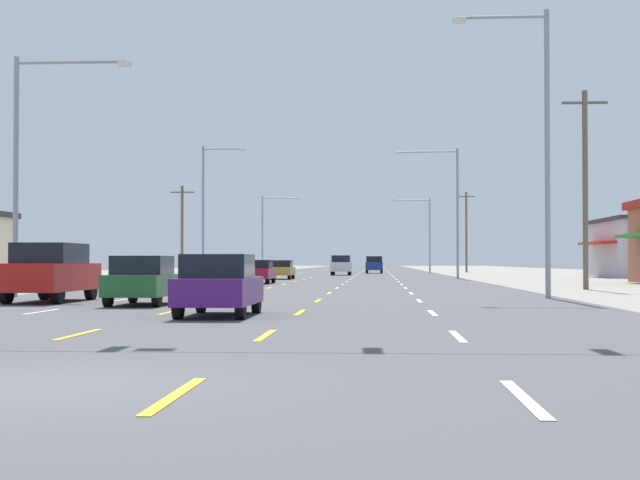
{
  "coord_description": "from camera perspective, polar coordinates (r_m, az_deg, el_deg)",
  "views": [
    {
      "loc": [
        3.8,
        -9.71,
        1.36
      ],
      "look_at": [
        -0.84,
        64.55,
        3.12
      ],
      "focal_mm": 51.35,
      "sensor_mm": 36.0,
      "label": 1
    }
  ],
  "objects": [
    {
      "name": "ground_plane",
      "position": [
        75.82,
        0.7,
        -2.38
      ],
      "size": [
        572.0,
        572.0,
        0.0
      ],
      "primitive_type": "plane",
      "color": "#4C4C4F"
    },
    {
      "name": "signal_span_wire",
      "position": [
        20.23,
        -7.45,
        11.02
      ],
      "size": [
        25.13,
        0.53,
        9.67
      ],
      "color": "brown",
      "rests_on": "ground"
    },
    {
      "name": "streetlight_right_row_2",
      "position": [
        110.84,
        6.6,
        0.69
      ],
      "size": [
        4.47,
        0.26,
        9.01
      ],
      "color": "gray",
      "rests_on": "ground"
    },
    {
      "name": "suv_far_left_mid",
      "position": [
        32.19,
        -16.43,
        -1.89
      ],
      "size": [
        1.98,
        4.9,
        1.98
      ],
      "color": "red",
      "rests_on": "ground"
    },
    {
      "name": "hatchback_center_turn_nearest",
      "position": [
        22.93,
        -6.3,
        -2.79
      ],
      "size": [
        1.72,
        3.9,
        1.54
      ],
      "color": "#4C196B",
      "rests_on": "ground"
    },
    {
      "name": "sedan_inner_left_midfar",
      "position": [
        56.76,
        -3.88,
        -1.96
      ],
      "size": [
        1.8,
        4.5,
        1.46
      ],
      "color": "maroon",
      "rests_on": "ground"
    },
    {
      "name": "utility_pole_right_row_2",
      "position": [
        116.98,
        9.11,
        0.59
      ],
      "size": [
        2.2,
        0.26,
        10.18
      ],
      "color": "brown",
      "rests_on": "ground"
    },
    {
      "name": "suv_center_turn_farther",
      "position": [
        91.69,
        1.33,
        -1.56
      ],
      "size": [
        1.98,
        4.9,
        1.98
      ],
      "color": "silver",
      "rests_on": "ground"
    },
    {
      "name": "streetlight_left_row_1",
      "position": [
        73.96,
        -7.07,
        2.28
      ],
      "size": [
        3.55,
        0.26,
        10.65
      ],
      "color": "gray",
      "rests_on": "ground"
    },
    {
      "name": "streetlight_right_row_0",
      "position": [
        35.31,
        13.48,
        6.43
      ],
      "size": [
        3.62,
        0.26,
        10.79
      ],
      "color": "gray",
      "rests_on": "ground"
    },
    {
      "name": "utility_pole_left_row_1",
      "position": [
        85.5,
        -8.59,
        0.69
      ],
      "size": [
        2.2,
        0.26,
        8.38
      ],
      "color": "brown",
      "rests_on": "ground"
    },
    {
      "name": "sedan_inner_left_far",
      "position": [
        70.63,
        -2.43,
        -1.84
      ],
      "size": [
        1.8,
        4.5,
        1.46
      ],
      "color": "#B28C33",
      "rests_on": "ground"
    },
    {
      "name": "streetlight_right_row_1",
      "position": [
        72.92,
        8.15,
        2.34
      ],
      "size": [
        5.03,
        0.26,
        10.3
      ],
      "color": "gray",
      "rests_on": "ground"
    },
    {
      "name": "streetlight_left_row_2",
      "position": [
        111.51,
        -3.36,
        0.77
      ],
      "size": [
        4.56,
        0.26,
        9.36
      ],
      "color": "gray",
      "rests_on": "ground"
    },
    {
      "name": "lot_apron_left",
      "position": [
        80.92,
        -17.1,
        -2.25
      ],
      "size": [
        28.0,
        440.0,
        0.01
      ],
      "primitive_type": "cube",
      "color": "gray",
      "rests_on": "ground"
    },
    {
      "name": "lane_markings",
      "position": [
        114.28,
        1.67,
        -2.03
      ],
      "size": [
        10.64,
        227.6,
        0.01
      ],
      "color": "white",
      "rests_on": "ground"
    },
    {
      "name": "utility_pole_right_row_0",
      "position": [
        46.36,
        16.2,
        3.26
      ],
      "size": [
        2.2,
        0.26,
        9.7
      ],
      "color": "brown",
      "rests_on": "ground"
    },
    {
      "name": "streetlight_left_row_0",
      "position": [
        37.21,
        -17.69,
        5.05
      ],
      "size": [
        4.62,
        0.26,
        9.31
      ],
      "color": "gray",
      "rests_on": "ground"
    },
    {
      "name": "lot_apron_right",
      "position": [
        78.57,
        19.05,
        -2.27
      ],
      "size": [
        28.0,
        440.0,
        0.01
      ],
      "primitive_type": "cube",
      "color": "gray",
      "rests_on": "ground"
    },
    {
      "name": "hatchback_inner_left_near",
      "position": [
        29.14,
        -10.92,
        -2.47
      ],
      "size": [
        1.72,
        3.9,
        1.54
      ],
      "color": "#235B2D",
      "rests_on": "ground"
    },
    {
      "name": "suv_inner_right_farthest",
      "position": [
        106.64,
        3.4,
        -1.53
      ],
      "size": [
        1.98,
        4.9,
        1.98
      ],
      "color": "navy",
      "rests_on": "ground"
    }
  ]
}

